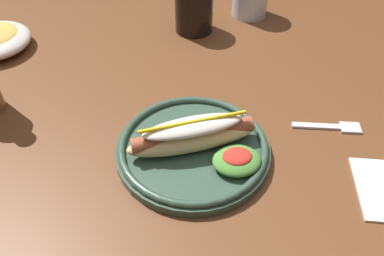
% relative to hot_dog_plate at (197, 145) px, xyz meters
% --- Properties ---
extents(dining_table, '(1.42, 1.10, 0.74)m').
position_rel_hot_dog_plate_xyz_m(dining_table, '(-0.01, 0.10, -0.10)').
color(dining_table, brown).
rests_on(dining_table, ground_plane).
extents(hot_dog_plate, '(0.25, 0.25, 0.08)m').
position_rel_hot_dog_plate_xyz_m(hot_dog_plate, '(0.00, 0.00, 0.00)').
color(hot_dog_plate, '#334C3D').
rests_on(hot_dog_plate, dining_table).
extents(fork, '(0.12, 0.05, 0.00)m').
position_rel_hot_dog_plate_xyz_m(fork, '(0.25, 0.02, -0.02)').
color(fork, silver).
rests_on(fork, dining_table).
extents(soda_cup, '(0.09, 0.09, 0.11)m').
position_rel_hot_dog_plate_xyz_m(soda_cup, '(0.06, 0.40, 0.03)').
color(soda_cup, black).
rests_on(soda_cup, dining_table).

